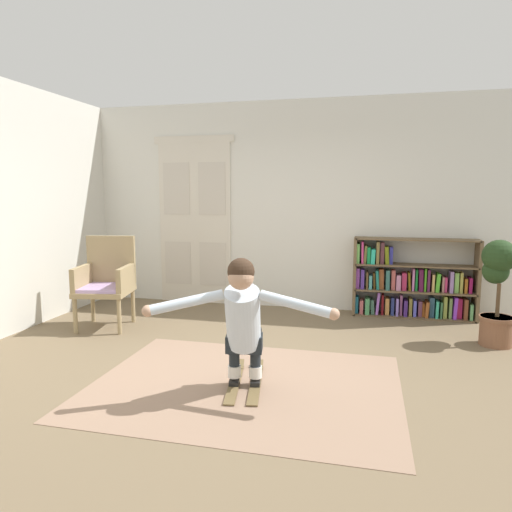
% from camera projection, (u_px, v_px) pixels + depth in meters
% --- Properties ---
extents(ground_plane, '(7.20, 7.20, 0.00)m').
position_uv_depth(ground_plane, '(248.00, 373.00, 4.23)').
color(ground_plane, brown).
extents(back_wall, '(6.00, 0.10, 2.90)m').
position_uv_depth(back_wall, '(294.00, 206.00, 6.54)').
color(back_wall, silver).
rests_on(back_wall, ground).
extents(double_door, '(1.22, 0.05, 2.45)m').
position_uv_depth(double_door, '(195.00, 220.00, 6.85)').
color(double_door, beige).
rests_on(double_door, ground).
extents(rug, '(2.59, 2.00, 0.01)m').
position_uv_depth(rug, '(245.00, 385.00, 3.96)').
color(rug, '#90725D').
rests_on(rug, ground).
extents(bookshelf, '(1.57, 0.30, 1.04)m').
position_uv_depth(bookshelf, '(409.00, 284.00, 6.10)').
color(bookshelf, brown).
rests_on(bookshelf, ground).
extents(wicker_chair, '(0.70, 0.70, 1.10)m').
position_uv_depth(wicker_chair, '(106.00, 279.00, 5.66)').
color(wicker_chair, '#9C865D').
rests_on(wicker_chair, ground).
extents(potted_plant, '(0.36, 0.45, 1.14)m').
position_uv_depth(potted_plant, '(498.00, 285.00, 4.97)').
color(potted_plant, brown).
rests_on(potted_plant, ground).
extents(skis_pair, '(0.41, 0.88, 0.07)m').
position_uv_depth(skis_pair, '(245.00, 381.00, 3.98)').
color(skis_pair, brown).
rests_on(skis_pair, rug).
extents(person_skier, '(1.47, 0.70, 1.07)m').
position_uv_depth(person_skier, '(243.00, 316.00, 3.70)').
color(person_skier, white).
rests_on(person_skier, skis_pair).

